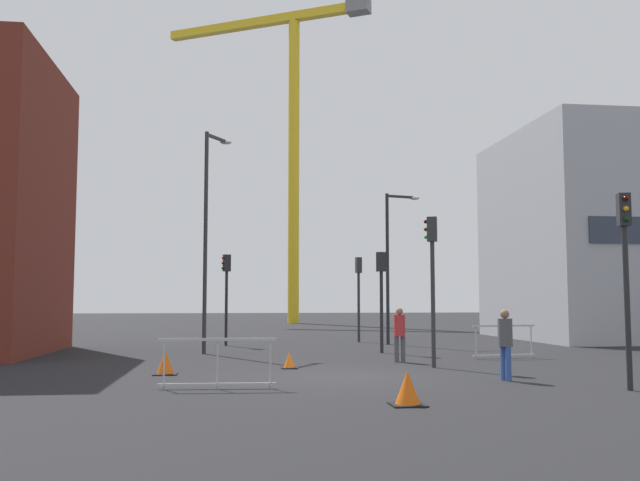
% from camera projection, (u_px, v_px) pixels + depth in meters
% --- Properties ---
extents(ground, '(160.00, 160.00, 0.00)m').
position_uv_depth(ground, '(343.00, 376.00, 17.24)').
color(ground, black).
extents(office_block, '(12.28, 10.32, 9.98)m').
position_uv_depth(office_block, '(635.00, 236.00, 34.15)').
color(office_block, '#A8AAB2').
rests_on(office_block, ground).
extents(construction_crane, '(16.48, 9.57, 25.71)m').
position_uv_depth(construction_crane, '(289.00, 116.00, 56.85)').
color(construction_crane, yellow).
rests_on(construction_crane, ground).
extents(streetlamp_tall, '(0.95, 1.26, 7.92)m').
position_uv_depth(streetlamp_tall, '(208.00, 225.00, 24.87)').
color(streetlamp_tall, '#2D2D30').
rests_on(streetlamp_tall, ground).
extents(streetlamp_short, '(1.60, 0.53, 6.43)m').
position_uv_depth(streetlamp_short, '(392.00, 254.00, 29.69)').
color(streetlamp_short, '#232326').
rests_on(streetlamp_short, ground).
extents(traffic_light_far, '(0.39, 0.33, 3.76)m').
position_uv_depth(traffic_light_far, '(226.00, 284.00, 28.84)').
color(traffic_light_far, '#232326').
rests_on(traffic_light_far, ground).
extents(traffic_light_corner, '(0.39, 0.32, 4.25)m').
position_uv_depth(traffic_light_corner, '(432.00, 266.00, 19.71)').
color(traffic_light_corner, '#2D2D30').
rests_on(traffic_light_corner, ground).
extents(traffic_light_near, '(0.31, 0.39, 4.17)m').
position_uv_depth(traffic_light_near, '(626.00, 258.00, 14.81)').
color(traffic_light_near, '#232326').
rests_on(traffic_light_near, ground).
extents(traffic_light_island, '(0.28, 0.38, 3.79)m').
position_uv_depth(traffic_light_island, '(359.00, 285.00, 31.27)').
color(traffic_light_island, '#2D2D30').
rests_on(traffic_light_island, ground).
extents(traffic_light_crosswalk, '(0.39, 0.33, 3.60)m').
position_uv_depth(traffic_light_crosswalk, '(382.00, 284.00, 24.97)').
color(traffic_light_crosswalk, '#232326').
rests_on(traffic_light_crosswalk, ground).
extents(pedestrian_walking, '(0.34, 0.34, 1.67)m').
position_uv_depth(pedestrian_walking, '(505.00, 339.00, 16.40)').
color(pedestrian_walking, '#33519E').
rests_on(pedestrian_walking, ground).
extents(pedestrian_waiting, '(0.34, 0.34, 1.65)m').
position_uv_depth(pedestrian_waiting, '(400.00, 331.00, 21.24)').
color(pedestrian_waiting, '#4C4C51').
rests_on(pedestrian_waiting, ground).
extents(safety_barrier_rear, '(2.50, 0.19, 1.08)m').
position_uv_depth(safety_barrier_rear, '(217.00, 362.00, 14.83)').
color(safety_barrier_rear, '#B2B5BA').
rests_on(safety_barrier_rear, ground).
extents(safety_barrier_front, '(2.21, 0.39, 1.08)m').
position_uv_depth(safety_barrier_front, '(504.00, 341.00, 22.49)').
color(safety_barrier_front, '#B2B5BA').
rests_on(safety_barrier_front, ground).
extents(traffic_cone_orange, '(0.62, 0.62, 0.63)m').
position_uv_depth(traffic_cone_orange, '(408.00, 389.00, 12.54)').
color(traffic_cone_orange, black).
rests_on(traffic_cone_orange, ground).
extents(traffic_cone_by_barrier, '(0.60, 0.60, 0.60)m').
position_uv_depth(traffic_cone_by_barrier, '(165.00, 364.00, 17.65)').
color(traffic_cone_by_barrier, black).
rests_on(traffic_cone_by_barrier, ground).
extents(traffic_cone_striped, '(0.45, 0.45, 0.45)m').
position_uv_depth(traffic_cone_striped, '(289.00, 361.00, 19.23)').
color(traffic_cone_striped, black).
rests_on(traffic_cone_striped, ground).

